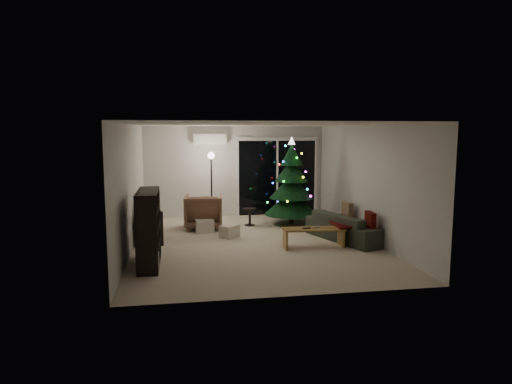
{
  "coord_description": "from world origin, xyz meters",
  "views": [
    {
      "loc": [
        -1.53,
        -9.39,
        2.35
      ],
      "look_at": [
        0.1,
        0.3,
        1.05
      ],
      "focal_mm": 32.0,
      "sensor_mm": 36.0,
      "label": 1
    }
  ],
  "objects_px": {
    "bookshelf": "(139,229)",
    "armchair": "(204,211)",
    "coffee_table": "(313,238)",
    "christmas_tree": "(291,181)",
    "media_cabinet": "(147,225)",
    "sofa": "(347,227)"
  },
  "relations": [
    {
      "from": "armchair",
      "to": "christmas_tree",
      "type": "height_order",
      "value": "christmas_tree"
    },
    {
      "from": "sofa",
      "to": "christmas_tree",
      "type": "height_order",
      "value": "christmas_tree"
    },
    {
      "from": "bookshelf",
      "to": "armchair",
      "type": "relative_size",
      "value": 1.45
    },
    {
      "from": "christmas_tree",
      "to": "media_cabinet",
      "type": "bearing_deg",
      "value": -160.18
    },
    {
      "from": "media_cabinet",
      "to": "sofa",
      "type": "distance_m",
      "value": 4.35
    },
    {
      "from": "coffee_table",
      "to": "christmas_tree",
      "type": "height_order",
      "value": "christmas_tree"
    },
    {
      "from": "sofa",
      "to": "coffee_table",
      "type": "bearing_deg",
      "value": 99.36
    },
    {
      "from": "coffee_table",
      "to": "christmas_tree",
      "type": "relative_size",
      "value": 0.56
    },
    {
      "from": "media_cabinet",
      "to": "christmas_tree",
      "type": "bearing_deg",
      "value": 4.54
    },
    {
      "from": "bookshelf",
      "to": "media_cabinet",
      "type": "bearing_deg",
      "value": 67.87
    },
    {
      "from": "media_cabinet",
      "to": "sofa",
      "type": "relative_size",
      "value": 0.58
    },
    {
      "from": "bookshelf",
      "to": "christmas_tree",
      "type": "distance_m",
      "value": 4.73
    },
    {
      "from": "coffee_table",
      "to": "christmas_tree",
      "type": "distance_m",
      "value": 2.55
    },
    {
      "from": "christmas_tree",
      "to": "coffee_table",
      "type": "bearing_deg",
      "value": -92.83
    },
    {
      "from": "bookshelf",
      "to": "armchair",
      "type": "xyz_separation_m",
      "value": [
        1.28,
        2.98,
        -0.25
      ]
    },
    {
      "from": "armchair",
      "to": "sofa",
      "type": "height_order",
      "value": "armchair"
    },
    {
      "from": "media_cabinet",
      "to": "armchair",
      "type": "bearing_deg",
      "value": 25.79
    },
    {
      "from": "bookshelf",
      "to": "coffee_table",
      "type": "bearing_deg",
      "value": -9.69
    },
    {
      "from": "sofa",
      "to": "christmas_tree",
      "type": "relative_size",
      "value": 0.91
    },
    {
      "from": "bookshelf",
      "to": "armchair",
      "type": "bearing_deg",
      "value": 44.63
    },
    {
      "from": "armchair",
      "to": "christmas_tree",
      "type": "distance_m",
      "value": 2.34
    },
    {
      "from": "bookshelf",
      "to": "armchair",
      "type": "height_order",
      "value": "bookshelf"
    }
  ]
}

